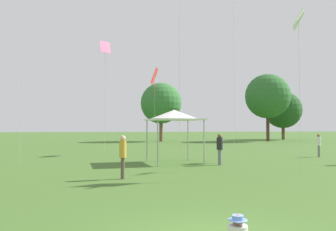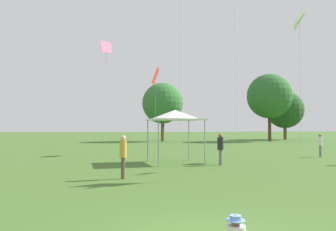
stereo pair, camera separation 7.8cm
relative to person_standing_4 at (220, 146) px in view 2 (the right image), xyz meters
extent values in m
sphere|color=brown|center=(-3.84, -12.72, -0.57)|extent=(0.20, 0.20, 0.20)
cylinder|color=#6B8ED1|center=(-3.84, -12.72, -0.57)|extent=(0.35, 0.35, 0.01)
cylinder|color=#6B8ED1|center=(-3.84, -12.72, -0.53)|extent=(0.21, 0.21, 0.09)
cylinder|color=slate|center=(0.00, 0.00, -0.65)|extent=(0.25, 0.25, 0.90)
cylinder|color=#232328|center=(0.00, 0.00, 0.15)|extent=(0.45, 0.45, 0.71)
sphere|color=brown|center=(0.00, 0.00, 0.61)|extent=(0.24, 0.24, 0.24)
cylinder|color=slate|center=(8.88, 3.80, -0.68)|extent=(0.18, 0.18, 0.84)
cylinder|color=silver|center=(8.88, 3.80, 0.07)|extent=(0.32, 0.32, 0.66)
sphere|color=brown|center=(8.88, 3.80, 0.49)|extent=(0.23, 0.23, 0.23)
cylinder|color=brown|center=(-5.70, -4.27, -0.64)|extent=(0.23, 0.23, 0.91)
cylinder|color=gold|center=(-5.70, -4.27, 0.17)|extent=(0.42, 0.42, 0.72)
sphere|color=#DBAD89|center=(-5.70, -4.27, 0.63)|extent=(0.25, 0.25, 0.25)
cube|color=white|center=(-2.43, 1.51, 1.58)|extent=(3.48, 3.48, 0.08)
cone|color=white|center=(-2.43, 1.51, 1.90)|extent=(3.31, 3.31, 0.56)
cylinder|color=#99999E|center=(-3.99, 2.74, 0.22)|extent=(0.07, 0.07, 2.63)
cylinder|color=#99999E|center=(-1.19, 3.08, 0.22)|extent=(0.07, 0.07, 2.63)
cylinder|color=#99999E|center=(-3.66, -0.06, 0.22)|extent=(0.07, 0.07, 2.63)
cylinder|color=#99999E|center=(-0.86, 0.28, 0.22)|extent=(0.07, 0.07, 2.63)
cylinder|color=#BCB7A8|center=(2.10, 3.16, 5.58)|extent=(0.01, 0.01, 13.35)
cylinder|color=#BCB7A8|center=(-11.47, 1.84, 6.93)|extent=(0.01, 0.01, 16.06)
cylinder|color=#BCB7A8|center=(-2.88, -2.50, 4.37)|extent=(0.01, 0.01, 10.93)
cube|color=pink|center=(-6.96, 11.42, 8.34)|extent=(1.02, 0.79, 1.05)
cylinder|color=pink|center=(-6.96, 11.42, 7.33)|extent=(0.02, 0.02, 1.26)
cylinder|color=#BCB7A8|center=(-6.96, 11.42, 3.62)|extent=(0.01, 0.01, 9.43)
cube|color=white|center=(2.45, -4.38, 6.16)|extent=(0.88, 0.99, 0.78)
cylinder|color=white|center=(2.45, -4.38, 5.16)|extent=(0.02, 0.02, 1.38)
cylinder|color=#BCB7A8|center=(2.45, -4.38, 2.53)|extent=(0.01, 0.01, 7.25)
cube|color=red|center=(-2.80, 8.70, 5.39)|extent=(0.81, 1.47, 1.31)
cylinder|color=red|center=(-2.80, 8.70, 4.31)|extent=(0.02, 0.02, 1.19)
cylinder|color=#BCB7A8|center=(-2.80, 8.70, 2.15)|extent=(0.01, 0.01, 6.49)
cylinder|color=#473323|center=(17.60, 29.67, 1.48)|extent=(0.51, 0.51, 5.15)
sphere|color=#2D662D|center=(17.60, 29.67, 5.98)|extent=(6.99, 6.99, 6.99)
cylinder|color=brown|center=(23.62, 36.00, 0.66)|extent=(0.56, 0.56, 3.52)
sphere|color=#235123|center=(23.62, 36.00, 4.24)|extent=(6.59, 6.59, 6.59)
cylinder|color=brown|center=(1.00, 31.80, 1.00)|extent=(0.54, 0.54, 4.19)
sphere|color=#337033|center=(1.00, 31.80, 4.84)|extent=(6.35, 6.35, 6.35)
camera|label=1|loc=(-6.03, -18.39, 1.10)|focal=35.00mm
camera|label=2|loc=(-5.95, -18.40, 1.10)|focal=35.00mm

